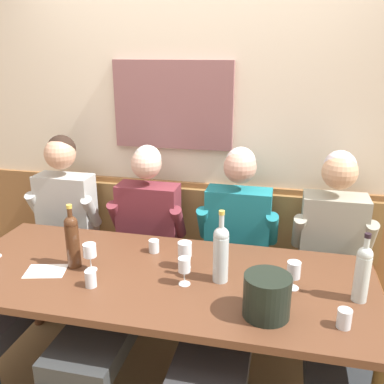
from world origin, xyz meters
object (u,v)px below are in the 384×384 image
object	(u,v)px
dining_table	(160,286)
wine_glass_center_rear	(185,250)
ice_bucket	(267,296)
wine_bottle_green_tall	(72,240)
person_center_right_seat	(130,264)
wine_glass_right_end	(90,251)
water_tumbler_right	(344,318)
water_tumbler_left	(91,279)
wall_bench	(190,283)
water_tumbler_center	(154,246)
person_right_seat	(40,249)
wine_bottle_clear_water	(221,252)
person_center_left_seat	(335,280)
wine_glass_center_front	(294,271)
wine_bottle_amber_mid	(363,272)
person_left_seat	(229,274)
wine_glass_left_end	(184,266)

from	to	relation	value
dining_table	wine_glass_center_rear	world-z (taller)	wine_glass_center_rear
ice_bucket	wine_bottle_green_tall	bearing A→B (deg)	168.27
person_center_right_seat	wine_glass_right_end	world-z (taller)	person_center_right_seat
water_tumbler_right	water_tumbler_left	bearing A→B (deg)	177.08
wall_bench	wine_bottle_green_tall	world-z (taller)	wine_bottle_green_tall
person_center_right_seat	water_tumbler_center	world-z (taller)	person_center_right_seat
person_right_seat	ice_bucket	xyz separation A→B (m)	(1.50, -0.57, 0.21)
wall_bench	wine_glass_center_rear	size ratio (longest dim) A/B	16.84
dining_table	ice_bucket	bearing A→B (deg)	-22.82
dining_table	wine_bottle_clear_water	size ratio (longest dim) A/B	5.80
person_center_left_seat	water_tumbler_left	size ratio (longest dim) A/B	15.56
wine_glass_center_front	dining_table	bearing A→B (deg)	-178.81
person_right_seat	water_tumbler_right	xyz separation A→B (m)	(1.83, -0.58, 0.16)
wine_glass_right_end	water_tumbler_left	world-z (taller)	wine_glass_right_end
dining_table	water_tumbler_right	world-z (taller)	water_tumbler_right
person_center_left_seat	wine_bottle_clear_water	world-z (taller)	person_center_left_seat
dining_table	wine_glass_right_end	size ratio (longest dim) A/B	14.52
wine_bottle_amber_mid	wine_glass_center_rear	xyz separation A→B (m)	(-0.89, 0.12, -0.04)
dining_table	person_right_seat	xyz separation A→B (m)	(-0.93, 0.33, -0.04)
person_left_seat	wine_glass_right_end	world-z (taller)	person_left_seat
water_tumbler_left	person_left_seat	bearing A→B (deg)	38.76
wine_glass_center_front	person_center_left_seat	bearing A→B (deg)	52.92
person_center_left_seat	wine_glass_left_end	bearing A→B (deg)	-152.26
wine_glass_center_front	wine_glass_left_end	bearing A→B (deg)	-171.06
wine_bottle_amber_mid	wine_glass_left_end	bearing A→B (deg)	-176.79
water_tumbler_center	wine_bottle_clear_water	bearing A→B (deg)	-28.24
wine_glass_center_rear	wine_bottle_amber_mid	bearing A→B (deg)	-7.80
ice_bucket	wine_bottle_clear_water	bearing A→B (deg)	134.86
ice_bucket	wine_bottle_green_tall	distance (m)	1.08
wall_bench	person_left_seat	size ratio (longest dim) A/B	1.90
wine_bottle_clear_water	ice_bucket	bearing A→B (deg)	-45.14
wine_bottle_green_tall	wall_bench	bearing A→B (deg)	56.84
person_left_seat	wine_bottle_amber_mid	bearing A→B (deg)	-26.88
dining_table	person_left_seat	xyz separation A→B (m)	(0.33, 0.32, -0.06)
wine_glass_center_front	person_left_seat	bearing A→B (deg)	139.89
wine_bottle_green_tall	water_tumbler_right	distance (m)	1.41
wine_bottle_amber_mid	wine_glass_center_front	world-z (taller)	wine_bottle_amber_mid
wall_bench	person_center_right_seat	distance (m)	0.60
wine_glass_right_end	wine_bottle_clear_water	bearing A→B (deg)	4.10
wine_bottle_amber_mid	water_tumbler_left	size ratio (longest dim) A/B	4.03
dining_table	water_tumbler_left	distance (m)	0.38
wine_bottle_green_tall	wine_glass_center_front	xyz separation A→B (m)	(1.17, 0.04, -0.07)
wall_bench	wine_bottle_clear_water	world-z (taller)	wine_bottle_clear_water
person_center_left_seat	water_tumbler_right	size ratio (longest dim) A/B	15.63
person_right_seat	wine_glass_center_front	xyz separation A→B (m)	(1.62, -0.31, 0.21)
wine_glass_center_rear	water_tumbler_right	size ratio (longest dim) A/B	1.76
dining_table	water_tumbler_right	bearing A→B (deg)	-15.76
wine_bottle_green_tall	wine_bottle_clear_water	bearing A→B (deg)	2.14
water_tumbler_center	wine_glass_right_end	bearing A→B (deg)	-133.31
wall_bench	water_tumbler_center	bearing A→B (deg)	-102.88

